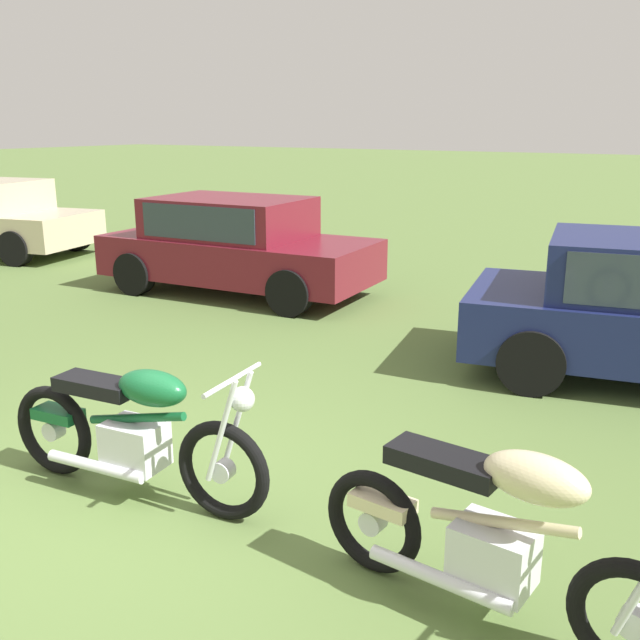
{
  "coord_description": "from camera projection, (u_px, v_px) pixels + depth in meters",
  "views": [
    {
      "loc": [
        3.48,
        -2.94,
        2.51
      ],
      "look_at": [
        0.17,
        2.48,
        0.74
      ],
      "focal_mm": 40.13,
      "sensor_mm": 36.0,
      "label": 1
    }
  ],
  "objects": [
    {
      "name": "motorcycle_green",
      "position": [
        134.0,
        431.0,
        4.85
      ],
      "size": [
        2.13,
        0.67,
        1.02
      ],
      "rotation": [
        0.0,
        0.0,
        0.11
      ],
      "color": "black",
      "rests_on": "ground"
    },
    {
      "name": "motorcycle_cream",
      "position": [
        496.0,
        536.0,
        3.6
      ],
      "size": [
        2.03,
        0.64,
        1.02
      ],
      "rotation": [
        0.0,
        0.0,
        -0.1
      ],
      "color": "black",
      "rests_on": "ground"
    },
    {
      "name": "ground_plane",
      "position": [
        108.0,
        506.0,
        4.83
      ],
      "size": [
        120.0,
        120.0,
        0.0
      ],
      "primitive_type": "plane",
      "color": "#567038"
    },
    {
      "name": "car_burgundy",
      "position": [
        235.0,
        241.0,
        10.69
      ],
      "size": [
        4.19,
        2.08,
        1.43
      ],
      "rotation": [
        0.0,
        0.0,
        0.07
      ],
      "color": "maroon",
      "rests_on": "ground"
    }
  ]
}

